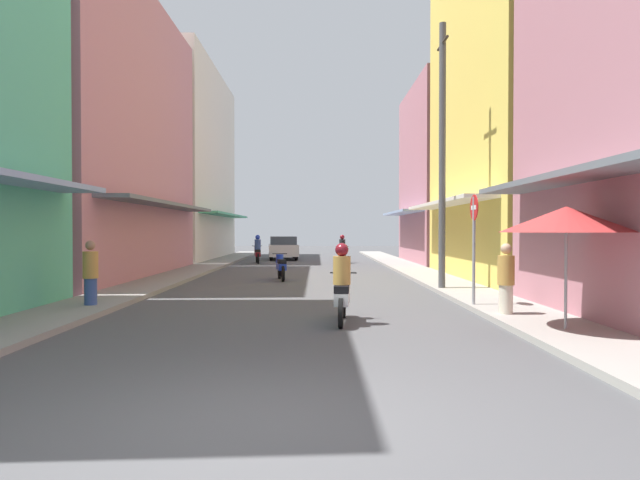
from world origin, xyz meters
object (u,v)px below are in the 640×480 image
object	(u,v)px
motorbike_blue	(281,266)
motorbike_white	(342,287)
utility_pole	(442,155)
motorbike_maroon	(257,251)
parked_car	(283,248)
pedestrian_foreground	(506,282)
street_sign_no_entry	(474,235)
pedestrian_midway	(91,275)
motorbike_black	(343,251)
vendor_umbrella	(566,219)

from	to	relation	value
motorbike_blue	motorbike_white	size ratio (longest dim) A/B	0.99
utility_pole	motorbike_blue	bearing A→B (deg)	142.11
motorbike_blue	motorbike_maroon	bearing A→B (deg)	100.71
parked_car	pedestrian_foreground	xyz separation A→B (m)	(5.97, -23.44, 0.04)
motorbike_maroon	utility_pole	xyz separation A→B (m)	(7.01, -14.37, 3.35)
street_sign_no_entry	pedestrian_midway	bearing A→B (deg)	-179.78
motorbike_blue	parked_car	distance (m)	14.39
motorbike_black	utility_pole	distance (m)	14.94
vendor_umbrella	street_sign_no_entry	size ratio (longest dim) A/B	0.85
motorbike_black	pedestrian_foreground	bearing A→B (deg)	-82.91
parked_car	utility_pole	world-z (taller)	utility_pole
motorbike_black	vendor_umbrella	size ratio (longest dim) A/B	0.80
vendor_umbrella	motorbike_black	bearing A→B (deg)	97.74
utility_pole	motorbike_black	bearing A→B (deg)	99.02
pedestrian_foreground	motorbike_black	bearing A→B (deg)	97.09
motorbike_blue	motorbike_maroon	xyz separation A→B (m)	(-1.98, 10.45, 0.20)
utility_pole	parked_car	bearing A→B (deg)	107.68
parked_car	motorbike_black	bearing A→B (deg)	-47.75
motorbike_blue	motorbike_white	world-z (taller)	motorbike_white
motorbike_blue	motorbike_black	size ratio (longest dim) A/B	0.99
motorbike_white	pedestrian_foreground	size ratio (longest dim) A/B	1.16
motorbike_white	pedestrian_midway	bearing A→B (deg)	162.33
parked_car	street_sign_no_entry	xyz separation A→B (m)	(5.73, -21.99, 0.98)
motorbike_blue	pedestrian_foreground	distance (m)	10.45
motorbike_black	vendor_umbrella	xyz separation A→B (m)	(2.89, -21.25, 1.31)
street_sign_no_entry	vendor_umbrella	bearing A→B (deg)	-77.48
pedestrian_foreground	utility_pole	xyz separation A→B (m)	(-0.15, 5.16, 3.28)
motorbike_blue	pedestrian_foreground	size ratio (longest dim) A/B	1.15
motorbike_white	utility_pole	world-z (taller)	utility_pole
motorbike_white	motorbike_maroon	world-z (taller)	same
motorbike_maroon	vendor_umbrella	xyz separation A→B (m)	(7.61, -21.23, 1.31)
pedestrian_midway	motorbike_white	bearing A→B (deg)	-17.67
motorbike_blue	utility_pole	bearing A→B (deg)	-37.89
parked_car	motorbike_blue	bearing A→B (deg)	-86.84
motorbike_white	vendor_umbrella	distance (m)	4.25
motorbike_maroon	pedestrian_midway	world-z (taller)	pedestrian_midway
vendor_umbrella	street_sign_no_entry	bearing A→B (deg)	102.52
motorbike_blue	motorbike_maroon	distance (m)	10.63
pedestrian_foreground	street_sign_no_entry	size ratio (longest dim) A/B	0.59
motorbike_white	utility_pole	bearing A→B (deg)	59.86
motorbike_white	pedestrian_foreground	world-z (taller)	motorbike_white
pedestrian_foreground	vendor_umbrella	world-z (taller)	vendor_umbrella
motorbike_blue	motorbike_white	distance (m)	9.64
parked_car	utility_pole	distance (m)	19.48
motorbike_blue	pedestrian_foreground	world-z (taller)	pedestrian_foreground
pedestrian_foreground	street_sign_no_entry	xyz separation A→B (m)	(-0.25, 1.46, 0.94)
motorbike_black	motorbike_maroon	bearing A→B (deg)	-179.78
motorbike_blue	street_sign_no_entry	xyz separation A→B (m)	(4.94, -7.62, 1.21)
motorbike_black	utility_pole	world-z (taller)	utility_pole
pedestrian_foreground	pedestrian_midway	size ratio (longest dim) A/B	0.98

